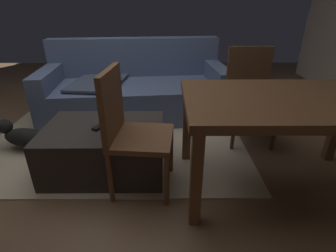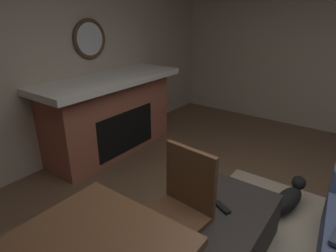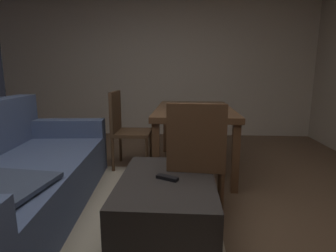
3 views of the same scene
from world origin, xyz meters
TOP-DOWN VIEW (x-y plane):
  - floor at (0.00, 0.00)m, footprint 7.91×7.91m
  - area_rug at (0.09, 0.27)m, footprint 2.60×2.00m
  - couch at (0.21, 0.94)m, footprint 2.28×1.18m
  - ottoman_coffee_table at (0.09, -0.34)m, footprint 0.96×0.67m
  - tv_remote at (0.07, -0.34)m, footprint 0.12×0.17m
  - dining_table at (1.44, -0.56)m, footprint 1.44×0.88m
  - dining_chair_west at (0.33, -0.55)m, footprint 0.48×0.48m
  - dining_chair_north at (1.44, 0.27)m, footprint 0.45×0.45m
  - potted_plant at (1.85, 1.38)m, footprint 0.28×0.28m
  - small_dog at (-0.77, -0.02)m, footprint 0.52×0.27m

SIDE VIEW (x-z plane):
  - floor at x=0.00m, z-range 0.00..0.00m
  - area_rug at x=0.09m, z-range 0.00..0.01m
  - small_dog at x=-0.77m, z-range 0.02..0.29m
  - ottoman_coffee_table at x=0.09m, z-range 0.00..0.41m
  - potted_plant at x=1.85m, z-range 0.03..0.47m
  - couch at x=0.21m, z-range -0.14..0.76m
  - tv_remote at x=0.07m, z-range 0.41..0.43m
  - dining_chair_west at x=0.33m, z-range 0.06..0.99m
  - dining_chair_north at x=1.44m, z-range 0.06..0.99m
  - dining_table at x=1.44m, z-range 0.28..1.02m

